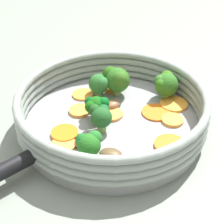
# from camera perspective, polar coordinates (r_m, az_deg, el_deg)

# --- Properties ---
(ground_plane) EXTENTS (4.00, 4.00, 0.00)m
(ground_plane) POSITION_cam_1_polar(r_m,az_deg,el_deg) (0.58, 0.00, -2.62)
(ground_plane) COLOR gray
(skillet) EXTENTS (0.27, 0.27, 0.02)m
(skillet) POSITION_cam_1_polar(r_m,az_deg,el_deg) (0.57, 0.00, -1.93)
(skillet) COLOR #939699
(skillet) RESTS_ON ground_plane
(skillet_rim_wall) EXTENTS (0.28, 0.28, 0.05)m
(skillet_rim_wall) POSITION_cam_1_polar(r_m,az_deg,el_deg) (0.55, 0.00, 0.79)
(skillet_rim_wall) COLOR #8F9C95
(skillet_rim_wall) RESTS_ON skillet
(skillet_rivet_left) EXTENTS (0.01, 0.01, 0.01)m
(skillet_rivet_left) POSITION_cam_1_polar(r_m,az_deg,el_deg) (0.52, -12.32, -5.25)
(skillet_rivet_left) COLOR #97919B
(skillet_rivet_left) RESTS_ON skillet
(skillet_rivet_right) EXTENTS (0.01, 0.01, 0.01)m
(skillet_rivet_right) POSITION_cam_1_polar(r_m,az_deg,el_deg) (0.49, -9.53, -7.90)
(skillet_rivet_right) COLOR #959996
(skillet_rivet_right) RESTS_ON skillet
(carrot_slice_0) EXTENTS (0.05, 0.05, 0.00)m
(carrot_slice_0) POSITION_cam_1_polar(r_m,az_deg,el_deg) (0.57, 9.22, -1.22)
(carrot_slice_0) COLOR #F49939
(carrot_slice_0) RESTS_ON skillet
(carrot_slice_1) EXTENTS (0.03, 0.03, 0.00)m
(carrot_slice_1) POSITION_cam_1_polar(r_m,az_deg,el_deg) (0.64, 0.22, 3.58)
(carrot_slice_1) COLOR orange
(carrot_slice_1) RESTS_ON skillet
(carrot_slice_2) EXTENTS (0.05, 0.05, 0.00)m
(carrot_slice_2) POSITION_cam_1_polar(r_m,az_deg,el_deg) (0.61, 9.40, 1.20)
(carrot_slice_2) COLOR #F79B33
(carrot_slice_2) RESTS_ON skillet
(carrot_slice_3) EXTENTS (0.05, 0.05, 0.00)m
(carrot_slice_3) POSITION_cam_1_polar(r_m,az_deg,el_deg) (0.52, -7.42, -4.99)
(carrot_slice_3) COLOR #F08F40
(carrot_slice_3) RESTS_ON skillet
(carrot_slice_4) EXTENTS (0.05, 0.05, 0.00)m
(carrot_slice_4) POSITION_cam_1_polar(r_m,az_deg,el_deg) (0.59, 6.77, -0.04)
(carrot_slice_4) COLOR orange
(carrot_slice_4) RESTS_ON skillet
(carrot_slice_5) EXTENTS (0.05, 0.05, 0.00)m
(carrot_slice_5) POSITION_cam_1_polar(r_m,az_deg,el_deg) (0.52, 8.88, -4.99)
(carrot_slice_5) COLOR orange
(carrot_slice_5) RESTS_ON skillet
(carrot_slice_6) EXTENTS (0.05, 0.05, 0.00)m
(carrot_slice_6) POSITION_cam_1_polar(r_m,az_deg,el_deg) (0.62, -4.84, 2.53)
(carrot_slice_6) COLOR orange
(carrot_slice_6) RESTS_ON skillet
(carrot_slice_7) EXTENTS (0.05, 0.05, 0.00)m
(carrot_slice_7) POSITION_cam_1_polar(r_m,az_deg,el_deg) (0.58, -0.04, -0.34)
(carrot_slice_7) COLOR #F39440
(carrot_slice_7) RESTS_ON skillet
(carrot_slice_8) EXTENTS (0.06, 0.06, 0.01)m
(carrot_slice_8) POSITION_cam_1_polar(r_m,az_deg,el_deg) (0.54, -7.23, -3.27)
(carrot_slice_8) COLOR orange
(carrot_slice_8) RESTS_ON skillet
(carrot_slice_9) EXTENTS (0.05, 0.05, 0.00)m
(carrot_slice_9) POSITION_cam_1_polar(r_m,az_deg,el_deg) (0.59, -4.93, 0.22)
(carrot_slice_9) COLOR orange
(carrot_slice_9) RESTS_ON skillet
(broccoli_floret_0) EXTENTS (0.04, 0.05, 0.05)m
(broccoli_floret_0) POSITION_cam_1_polar(r_m,az_deg,el_deg) (0.61, 0.74, 5.00)
(broccoli_floret_0) COLOR #7B9458
(broccoli_floret_0) RESTS_ON skillet
(broccoli_floret_1) EXTENTS (0.04, 0.04, 0.04)m
(broccoli_floret_1) POSITION_cam_1_polar(r_m,az_deg,el_deg) (0.61, -1.88, 4.33)
(broccoli_floret_1) COLOR #71A155
(broccoli_floret_1) RESTS_ON skillet
(broccoli_floret_2) EXTENTS (0.04, 0.03, 0.04)m
(broccoli_floret_2) POSITION_cam_1_polar(r_m,az_deg,el_deg) (0.48, -3.55, -4.88)
(broccoli_floret_2) COLOR #6F8654
(broccoli_floret_2) RESTS_ON skillet
(broccoli_floret_3) EXTENTS (0.04, 0.03, 0.04)m
(broccoli_floret_3) POSITION_cam_1_polar(r_m,az_deg,el_deg) (0.56, -2.46, 0.92)
(broccoli_floret_3) COLOR #84B36E
(broccoli_floret_3) RESTS_ON skillet
(broccoli_floret_4) EXTENTS (0.04, 0.04, 0.04)m
(broccoli_floret_4) POSITION_cam_1_polar(r_m,az_deg,el_deg) (0.61, 8.32, 4.20)
(broccoli_floret_4) COLOR #77A74F
(broccoli_floret_4) RESTS_ON skillet
(broccoli_floret_5) EXTENTS (0.03, 0.03, 0.04)m
(broccoli_floret_5) POSITION_cam_1_polar(r_m,az_deg,el_deg) (0.53, -1.65, -0.68)
(broccoli_floret_5) COLOR #6F934D
(broccoli_floret_5) RESTS_ON skillet
(mushroom_piece_0) EXTENTS (0.04, 0.04, 0.01)m
(mushroom_piece_0) POSITION_cam_1_polar(r_m,az_deg,el_deg) (0.52, -4.45, -4.48)
(mushroom_piece_0) COLOR brown
(mushroom_piece_0) RESTS_ON skillet
(mushroom_piece_1) EXTENTS (0.04, 0.04, 0.01)m
(mushroom_piece_1) POSITION_cam_1_polar(r_m,az_deg,el_deg) (0.50, -0.23, -6.47)
(mushroom_piece_1) COLOR brown
(mushroom_piece_1) RESTS_ON skillet
(mushroom_piece_2) EXTENTS (0.03, 0.02, 0.01)m
(mushroom_piece_2) POSITION_cam_1_polar(r_m,az_deg,el_deg) (0.59, 0.11, 1.15)
(mushroom_piece_2) COLOR brown
(mushroom_piece_2) RESTS_ON skillet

